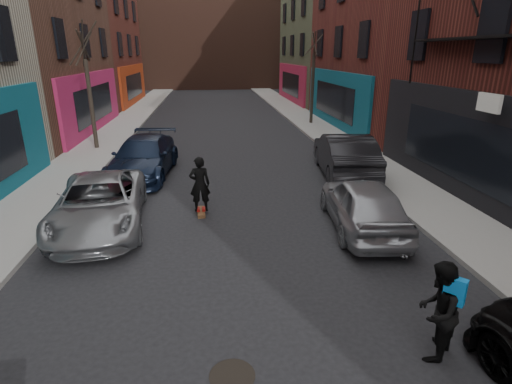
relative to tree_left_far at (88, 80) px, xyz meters
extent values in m
cube|color=gray|center=(-0.05, 12.00, -3.31)|extent=(2.50, 84.00, 0.13)
cube|color=gray|center=(12.45, 12.00, -3.31)|extent=(2.50, 84.00, 0.13)
cube|color=#47281E|center=(6.20, 38.00, 3.62)|extent=(40.00, 10.00, 14.00)
imported|color=gray|center=(2.51, -9.58, -2.69)|extent=(2.81, 5.20, 1.39)
imported|color=black|center=(3.00, -4.74, -2.63)|extent=(2.54, 5.30, 1.49)
imported|color=#95979D|center=(9.65, -10.55, -2.66)|extent=(2.11, 4.40, 1.45)
imported|color=black|center=(10.80, -5.58, -2.55)|extent=(2.37, 5.23, 1.67)
cube|color=brown|center=(5.24, -8.97, -3.33)|extent=(0.26, 0.81, 0.10)
imported|color=black|center=(5.24, -8.97, -2.44)|extent=(0.63, 0.43, 1.67)
imported|color=black|center=(8.98, -15.40, -2.55)|extent=(1.02, 1.01, 1.66)
cube|color=blue|center=(9.10, -15.53, -2.11)|extent=(0.31, 0.31, 0.42)
cylinder|color=black|center=(5.78, -15.48, -3.37)|extent=(0.72, 0.72, 0.01)
camera|label=1|loc=(5.58, -20.24, 1.23)|focal=28.00mm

